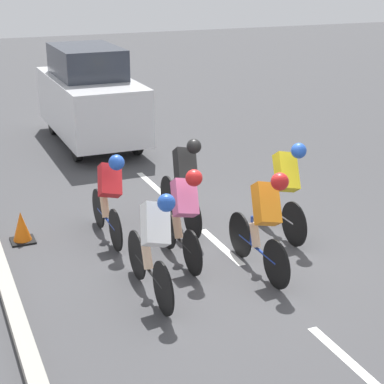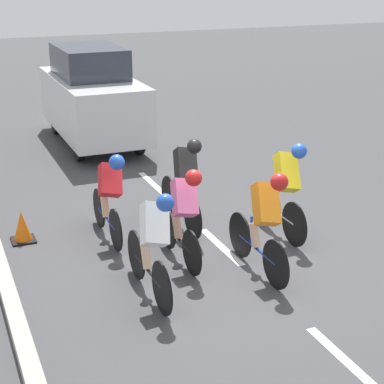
# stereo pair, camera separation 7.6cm
# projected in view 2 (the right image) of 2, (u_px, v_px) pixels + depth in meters

# --- Properties ---
(ground_plane) EXTENTS (60.00, 60.00, 0.00)m
(ground_plane) POSITION_uv_depth(u_px,v_px,m) (226.00, 251.00, 9.60)
(ground_plane) COLOR #424244
(lane_stripe_near) EXTENTS (0.12, 1.40, 0.01)m
(lane_stripe_near) POSITION_uv_depth(u_px,v_px,m) (345.00, 360.00, 6.97)
(lane_stripe_near) COLOR white
(lane_stripe_near) RESTS_ON ground
(lane_stripe_mid) EXTENTS (0.12, 1.40, 0.01)m
(lane_stripe_mid) POSITION_uv_depth(u_px,v_px,m) (221.00, 246.00, 9.75)
(lane_stripe_mid) COLOR white
(lane_stripe_mid) RESTS_ON ground
(lane_stripe_far) EXTENTS (0.12, 1.40, 0.01)m
(lane_stripe_far) POSITION_uv_depth(u_px,v_px,m) (152.00, 183.00, 12.53)
(lane_stripe_far) COLOR white
(lane_stripe_far) RESTS_ON ground
(curb) EXTENTS (0.20, 24.97, 0.14)m
(curb) POSITION_uv_depth(u_px,v_px,m) (5.00, 280.00, 8.57)
(curb) COLOR #A8A399
(curb) RESTS_ON ground
(cyclist_orange) EXTENTS (0.43, 1.72, 1.52)m
(cyclist_orange) POSITION_uv_depth(u_px,v_px,m) (264.00, 219.00, 8.65)
(cyclist_orange) COLOR black
(cyclist_orange) RESTS_ON ground
(cyclist_pink) EXTENTS (0.41, 1.60, 1.46)m
(cyclist_pink) POSITION_uv_depth(u_px,v_px,m) (183.00, 212.00, 8.98)
(cyclist_pink) COLOR black
(cyclist_pink) RESTS_ON ground
(cyclist_black) EXTENTS (0.43, 1.73, 1.54)m
(cyclist_black) POSITION_uv_depth(u_px,v_px,m) (184.00, 180.00, 10.17)
(cyclist_black) COLOR black
(cyclist_black) RESTS_ON ground
(cyclist_yellow) EXTENTS (0.43, 1.67, 1.56)m
(cyclist_yellow) POSITION_uv_depth(u_px,v_px,m) (285.00, 186.00, 9.88)
(cyclist_yellow) COLOR black
(cyclist_yellow) RESTS_ON ground
(cyclist_white) EXTENTS (0.44, 1.70, 1.48)m
(cyclist_white) POSITION_uv_depth(u_px,v_px,m) (153.00, 241.00, 8.04)
(cyclist_white) COLOR black
(cyclist_white) RESTS_ON ground
(cyclist_red) EXTENTS (0.42, 1.61, 1.43)m
(cyclist_red) POSITION_uv_depth(u_px,v_px,m) (110.00, 193.00, 9.74)
(cyclist_red) COLOR black
(cyclist_red) RESTS_ON ground
(support_car) EXTENTS (1.70, 4.05, 2.25)m
(support_car) POSITION_uv_depth(u_px,v_px,m) (92.00, 96.00, 14.93)
(support_car) COLOR black
(support_car) RESTS_ON ground
(traffic_cone) EXTENTS (0.36, 0.36, 0.49)m
(traffic_cone) POSITION_uv_depth(u_px,v_px,m) (22.00, 227.00, 9.87)
(traffic_cone) COLOR black
(traffic_cone) RESTS_ON ground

